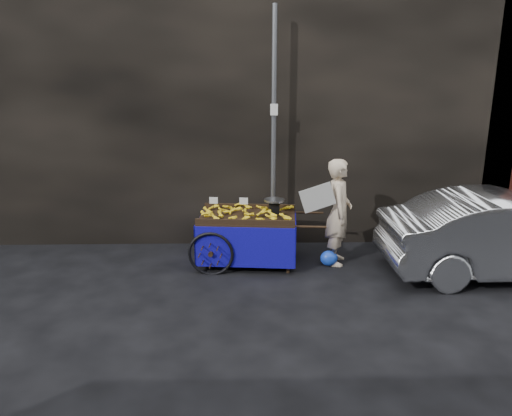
{
  "coord_description": "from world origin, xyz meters",
  "views": [
    {
      "loc": [
        -0.17,
        -6.87,
        3.08
      ],
      "look_at": [
        -0.01,
        0.5,
        0.97
      ],
      "focal_mm": 35.0,
      "sensor_mm": 36.0,
      "label": 1
    }
  ],
  "objects_px": {
    "banana_cart": "(244,221)",
    "vendor": "(339,212)",
    "parked_car": "(512,235)",
    "plastic_bag": "(329,258)"
  },
  "relations": [
    {
      "from": "vendor",
      "to": "plastic_bag",
      "type": "xyz_separation_m",
      "value": [
        -0.15,
        -0.14,
        -0.73
      ]
    },
    {
      "from": "vendor",
      "to": "parked_car",
      "type": "relative_size",
      "value": 0.44
    },
    {
      "from": "parked_car",
      "to": "vendor",
      "type": "bearing_deg",
      "value": 76.58
    },
    {
      "from": "vendor",
      "to": "plastic_bag",
      "type": "distance_m",
      "value": 0.76
    },
    {
      "from": "plastic_bag",
      "to": "parked_car",
      "type": "distance_m",
      "value": 2.74
    },
    {
      "from": "parked_car",
      "to": "banana_cart",
      "type": "bearing_deg",
      "value": 80.66
    },
    {
      "from": "vendor",
      "to": "plastic_bag",
      "type": "bearing_deg",
      "value": 143.23
    },
    {
      "from": "banana_cart",
      "to": "vendor",
      "type": "xyz_separation_m",
      "value": [
        1.49,
        -0.03,
        0.15
      ]
    },
    {
      "from": "plastic_bag",
      "to": "parked_car",
      "type": "bearing_deg",
      "value": -8.81
    },
    {
      "from": "parked_car",
      "to": "plastic_bag",
      "type": "bearing_deg",
      "value": 80.06
    }
  ]
}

